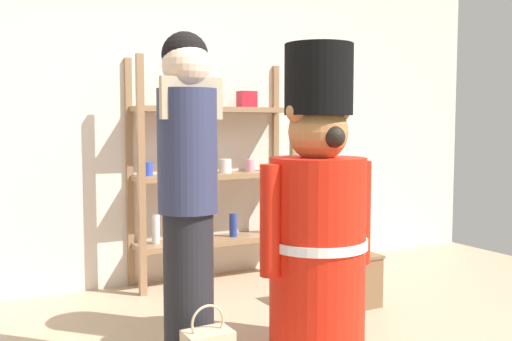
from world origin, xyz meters
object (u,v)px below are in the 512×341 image
teddy_bear_guard (318,220)px  display_crate (342,279)px  person_shopper (188,188)px  merchandise_shelf (214,171)px

teddy_bear_guard → display_crate: bearing=43.7°
teddy_bear_guard → person_shopper: size_ratio=0.99×
teddy_bear_guard → person_shopper: 0.76m
person_shopper → display_crate: 1.60m
merchandise_shelf → teddy_bear_guard: (-0.10, -1.59, -0.15)m
merchandise_shelf → person_shopper: (-0.83, -1.53, 0.06)m
merchandise_shelf → display_crate: size_ratio=3.91×
person_shopper → display_crate: size_ratio=3.80×
person_shopper → display_crate: (1.32, 0.51, -0.75)m
teddy_bear_guard → merchandise_shelf: bearing=86.3°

